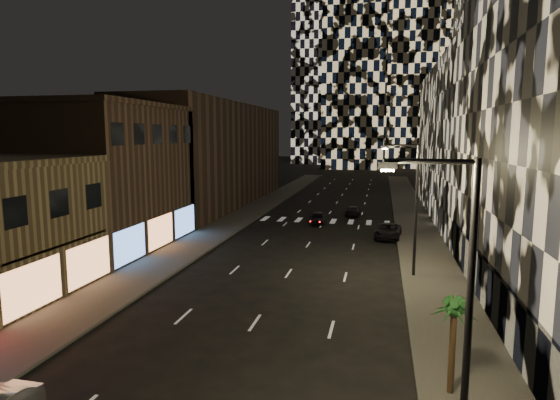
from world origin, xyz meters
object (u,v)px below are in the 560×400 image
at_px(car_dark_rightlane, 388,231).
at_px(car_dark_midlane, 318,218).
at_px(streetlight_near, 460,303).
at_px(palm_tree, 454,315).
at_px(car_dark_oncoming, 353,211).
at_px(streetlight_far, 413,200).

bearing_deg(car_dark_rightlane, car_dark_midlane, 147.85).
xyz_separation_m(car_dark_midlane, car_dark_rightlane, (7.54, -5.79, 0.01)).
relative_size(streetlight_near, palm_tree, 2.45).
height_order(car_dark_oncoming, car_dark_rightlane, car_dark_rightlane).
distance_m(streetlight_near, car_dark_rightlane, 32.62).
height_order(streetlight_far, car_dark_oncoming, streetlight_far).
bearing_deg(streetlight_near, car_dark_rightlane, 92.41).
relative_size(car_dark_midlane, palm_tree, 1.07).
xyz_separation_m(streetlight_near, car_dark_oncoming, (-5.38, 44.32, -4.76)).
height_order(car_dark_rightlane, palm_tree, palm_tree).
relative_size(streetlight_near, car_dark_oncoming, 2.20).
bearing_deg(palm_tree, car_dark_midlane, 106.05).
relative_size(car_dark_midlane, car_dark_oncoming, 0.96).
relative_size(streetlight_near, streetlight_far, 1.00).
bearing_deg(car_dark_rightlane, streetlight_near, -82.23).
bearing_deg(car_dark_rightlane, palm_tree, -80.46).
bearing_deg(streetlight_far, streetlight_near, -90.00).
xyz_separation_m(car_dark_oncoming, car_dark_rightlane, (4.02, -12.07, 0.09)).
height_order(car_dark_midlane, car_dark_rightlane, car_dark_rightlane).
xyz_separation_m(car_dark_oncoming, palm_tree, (6.02, -39.44, 2.59)).
bearing_deg(car_dark_oncoming, car_dark_rightlane, 110.19).
bearing_deg(streetlight_far, car_dark_oncoming, 102.47).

